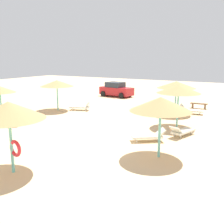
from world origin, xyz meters
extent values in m
plane|color=#DBBA8C|center=(0.00, 0.00, 0.00)|extent=(80.00, 80.00, 0.00)
cylinder|color=#6BC6BC|center=(-7.38, 6.20, 1.11)|extent=(0.12, 0.12, 2.23)
cone|color=tan|center=(-7.38, 6.20, 2.40)|extent=(2.91, 2.91, 0.54)
cylinder|color=#6BC6BC|center=(-8.82, 1.50, 1.07)|extent=(0.12, 0.12, 2.14)
cone|color=tan|center=(-8.82, 1.50, 2.28)|extent=(2.35, 2.35, 0.49)
cylinder|color=#6BC6BC|center=(3.40, 5.92, 1.20)|extent=(0.12, 0.12, 2.40)
cone|color=tan|center=(3.40, 5.92, 2.59)|extent=(2.89, 2.89, 0.57)
cylinder|color=#6BC6BC|center=(4.21, 0.11, 1.16)|extent=(0.12, 0.12, 2.32)
cone|color=tan|center=(4.21, 0.11, 2.55)|extent=(2.85, 2.85, 0.65)
cylinder|color=#6BC6BC|center=(2.11, 9.87, 1.13)|extent=(0.12, 0.12, 2.26)
cone|color=tan|center=(2.11, 9.87, 2.44)|extent=(3.12, 3.12, 0.55)
cylinder|color=#6BC6BC|center=(-0.40, -4.46, 1.18)|extent=(0.12, 0.12, 2.35)
cone|color=tan|center=(-0.40, -4.46, 2.60)|extent=(2.87, 2.87, 0.69)
torus|color=red|center=(-0.18, -4.46, 1.06)|extent=(0.71, 0.23, 0.70)
cube|color=silver|center=(-5.75, 7.19, 0.28)|extent=(1.82, 1.20, 0.12)
cube|color=silver|center=(-5.00, 7.48, 0.56)|extent=(0.59, 0.74, 0.49)
cylinder|color=silver|center=(-5.26, 7.61, 0.11)|extent=(0.06, 0.06, 0.22)
cylinder|color=silver|center=(-5.11, 7.20, 0.11)|extent=(0.06, 0.06, 0.22)
cylinder|color=silver|center=(-6.39, 7.19, 0.11)|extent=(0.06, 0.06, 0.22)
cylinder|color=silver|center=(-6.23, 6.77, 0.11)|extent=(0.06, 0.06, 0.22)
cube|color=silver|center=(-6.67, 1.14, 0.28)|extent=(1.58, 1.72, 0.12)
cube|color=silver|center=(-6.16, 0.53, 0.54)|extent=(0.77, 0.74, 0.46)
cylinder|color=silver|center=(-6.12, 0.82, 0.11)|extent=(0.06, 0.06, 0.22)
cylinder|color=silver|center=(-6.46, 0.54, 0.11)|extent=(0.06, 0.06, 0.22)
cylinder|color=silver|center=(-6.88, 1.74, 0.11)|extent=(0.06, 0.06, 0.22)
cylinder|color=silver|center=(-7.22, 1.46, 0.11)|extent=(0.06, 0.06, 0.22)
cube|color=silver|center=(4.33, 4.08, 0.28)|extent=(1.14, 1.81, 0.12)
cube|color=silver|center=(4.08, 3.32, 0.52)|extent=(0.75, 0.64, 0.42)
cylinder|color=silver|center=(4.35, 3.44, 0.11)|extent=(0.06, 0.06, 0.22)
cylinder|color=silver|center=(3.93, 3.58, 0.11)|extent=(0.06, 0.06, 0.22)
cylinder|color=silver|center=(4.72, 4.58, 0.11)|extent=(0.06, 0.06, 0.22)
cylinder|color=silver|center=(4.30, 4.72, 0.11)|extent=(0.06, 0.06, 0.22)
cube|color=silver|center=(2.82, 2.00, 0.28)|extent=(1.76, 1.50, 0.12)
cube|color=silver|center=(3.47, 2.46, 0.52)|extent=(0.76, 0.80, 0.42)
cylinder|color=silver|center=(3.18, 2.52, 0.11)|extent=(0.06, 0.06, 0.22)
cylinder|color=silver|center=(3.43, 2.16, 0.11)|extent=(0.06, 0.06, 0.22)
cylinder|color=silver|center=(2.20, 1.83, 0.11)|extent=(0.06, 0.06, 0.22)
cylinder|color=silver|center=(2.45, 1.47, 0.11)|extent=(0.06, 0.06, 0.22)
cube|color=silver|center=(3.39, 10.57, 0.28)|extent=(1.78, 0.90, 0.12)
cube|color=silver|center=(2.60, 10.44, 0.55)|extent=(0.51, 0.70, 0.47)
cylinder|color=silver|center=(2.83, 10.25, 0.11)|extent=(0.06, 0.06, 0.22)
cylinder|color=silver|center=(2.76, 10.69, 0.11)|extent=(0.06, 0.06, 0.22)
cylinder|color=silver|center=(4.01, 10.44, 0.11)|extent=(0.06, 0.06, 0.22)
cylinder|color=silver|center=(3.95, 10.88, 0.11)|extent=(0.06, 0.06, 0.22)
cube|color=brown|center=(3.34, 13.27, 0.45)|extent=(1.52, 0.48, 0.08)
cube|color=brown|center=(2.79, 13.24, 0.21)|extent=(0.14, 0.37, 0.41)
cube|color=brown|center=(3.89, 13.30, 0.21)|extent=(0.14, 0.37, 0.41)
cube|color=#B21E23|center=(-6.83, 16.01, 0.67)|extent=(4.20, 2.25, 0.90)
cube|color=#262D38|center=(-7.03, 16.03, 1.42)|extent=(2.20, 1.83, 0.60)
cylinder|color=black|center=(-5.37, 16.69, 0.32)|extent=(0.66, 0.31, 0.64)
cylinder|color=black|center=(-5.62, 14.94, 0.32)|extent=(0.66, 0.31, 0.64)
cylinder|color=black|center=(-8.04, 17.07, 0.32)|extent=(0.66, 0.31, 0.64)
cylinder|color=black|center=(-8.29, 15.33, 0.32)|extent=(0.66, 0.31, 0.64)
camera|label=1|loc=(8.05, -11.06, 4.63)|focal=41.60mm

